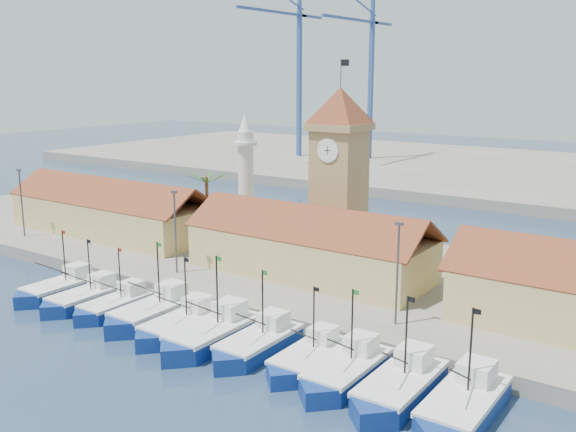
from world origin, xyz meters
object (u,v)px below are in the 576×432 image
Objects in this scene: boat_5 at (211,336)px; minaret at (246,177)px; clock_tower at (339,171)px; boat_0 at (59,289)px.

minaret is at bearing 122.61° from boat_5.
minaret reaches higher than boat_5.
boat_0 is at bearing -129.86° from clock_tower.
boat_5 is 26.32m from clock_tower.
boat_5 is 31.90m from minaret.
boat_0 is at bearing -100.26° from minaret.
clock_tower is at bearing 50.14° from boat_0.
boat_5 is (21.13, -0.31, 0.08)m from boat_0.
boat_5 reaches higher than boat_0.
boat_5 is at bearing -57.39° from minaret.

